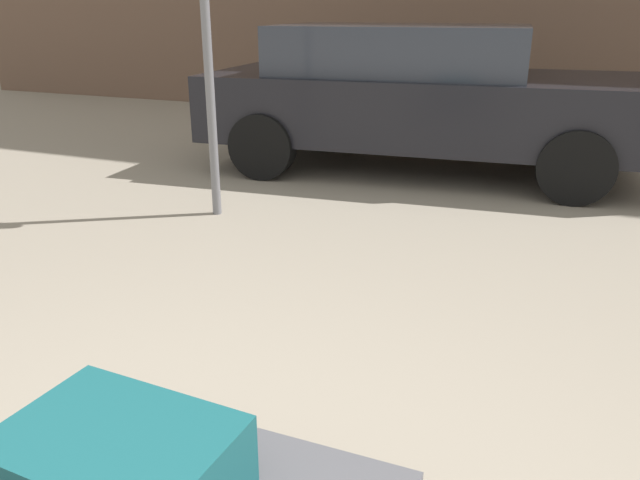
# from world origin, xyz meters

# --- Properties ---
(suitcase_teal_front_left) EXTENTS (0.62, 0.46, 0.22)m
(suitcase_teal_front_left) POSITION_xyz_m (-0.09, 0.02, 0.45)
(suitcase_teal_front_left) COLOR #144C51
(suitcase_teal_front_left) RESTS_ON luggage_cart
(parked_car) EXTENTS (4.44, 2.22, 1.42)m
(parked_car) POSITION_xyz_m (-0.59, 5.27, 0.76)
(parked_car) COLOR black
(parked_car) RESTS_ON ground_plane
(no_parking_sign) EXTENTS (0.50, 0.08, 2.24)m
(no_parking_sign) POSITION_xyz_m (-1.71, 3.16, 1.39)
(no_parking_sign) COLOR slate
(no_parking_sign) RESTS_ON ground_plane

